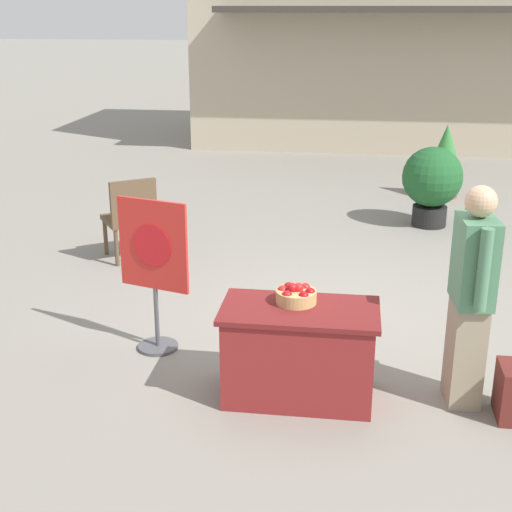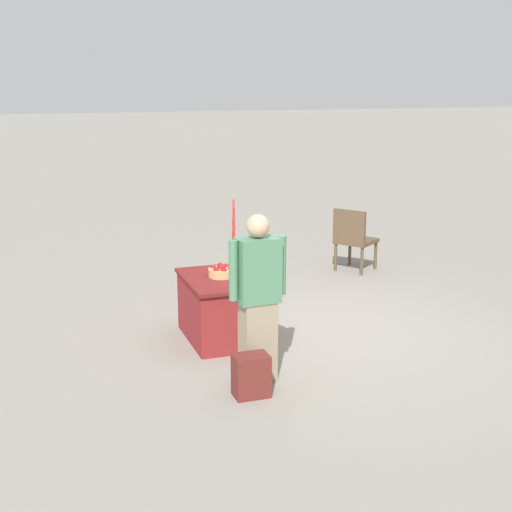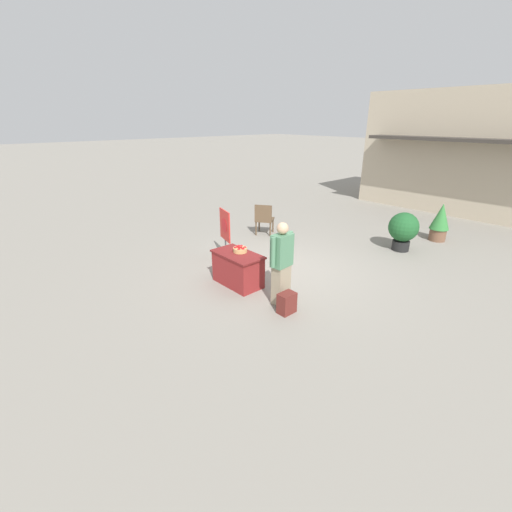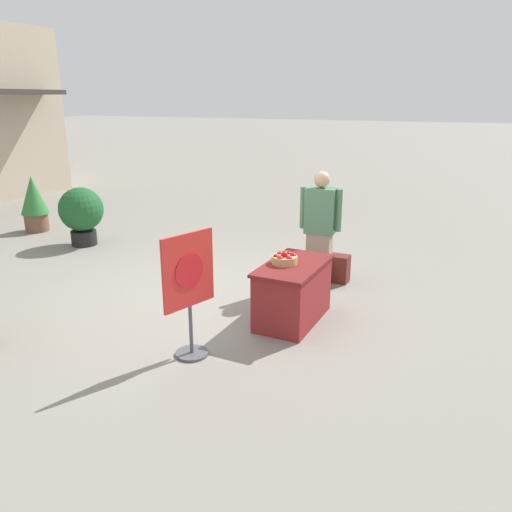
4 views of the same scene
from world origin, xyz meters
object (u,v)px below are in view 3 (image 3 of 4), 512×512
at_px(display_table, 238,269).
at_px(potted_plant_far_left, 440,221).
at_px(patio_chair, 264,218).
at_px(apple_basket, 240,249).
at_px(person_visitor, 282,263).
at_px(poster_board, 225,233).
at_px(backpack, 287,303).
at_px(potted_plant_near_left, 403,229).

relative_size(display_table, potted_plant_far_left, 1.03).
distance_m(patio_chair, potted_plant_far_left, 5.42).
xyz_separation_m(apple_basket, person_visitor, (1.30, -0.01, 0.07)).
bearing_deg(apple_basket, person_visitor, -0.27).
bearing_deg(poster_board, apple_basket, 83.44).
relative_size(person_visitor, potted_plant_far_left, 1.47).
relative_size(display_table, poster_board, 0.87).
bearing_deg(patio_chair, apple_basket, -176.80).
distance_m(person_visitor, poster_board, 2.63).
xyz_separation_m(backpack, potted_plant_far_left, (0.18, 6.63, 0.41)).
relative_size(poster_board, potted_plant_far_left, 1.18).
relative_size(person_visitor, backpack, 4.09).
distance_m(display_table, apple_basket, 0.45).
height_order(display_table, patio_chair, patio_chair).
height_order(person_visitor, potted_plant_far_left, person_visitor).
bearing_deg(potted_plant_far_left, person_visitor, -94.73).
relative_size(apple_basket, patio_chair, 0.31).
xyz_separation_m(poster_board, patio_chair, (-0.93, 2.27, -0.21)).
bearing_deg(potted_plant_near_left, patio_chair, -152.00).
xyz_separation_m(apple_basket, potted_plant_near_left, (1.47, 4.77, -0.18)).
bearing_deg(potted_plant_near_left, poster_board, -123.06).
height_order(display_table, person_visitor, person_visitor).
height_order(patio_chair, potted_plant_far_left, potted_plant_far_left).
xyz_separation_m(display_table, poster_board, (-1.32, 0.65, 0.40)).
bearing_deg(person_visitor, patio_chair, -43.40).
relative_size(backpack, potted_plant_far_left, 0.36).
bearing_deg(potted_plant_far_left, apple_basket, -105.86).
bearing_deg(potted_plant_far_left, display_table, -105.29).
bearing_deg(potted_plant_near_left, potted_plant_far_left, 77.95).
bearing_deg(potted_plant_near_left, apple_basket, -107.16).
distance_m(display_table, person_visitor, 1.36).
distance_m(person_visitor, potted_plant_near_left, 4.79).
relative_size(display_table, potted_plant_near_left, 1.09).
height_order(backpack, potted_plant_far_left, potted_plant_far_left).
bearing_deg(poster_board, person_visitor, 94.49).
distance_m(backpack, potted_plant_far_left, 6.65).
xyz_separation_m(apple_basket, poster_board, (-1.28, 0.55, -0.04)).
bearing_deg(person_visitor, display_table, 0.00).
relative_size(person_visitor, poster_board, 1.25).
bearing_deg(poster_board, display_table, 80.23).
xyz_separation_m(person_visitor, potted_plant_near_left, (0.18, 4.78, -0.24)).
height_order(backpack, patio_chair, patio_chair).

